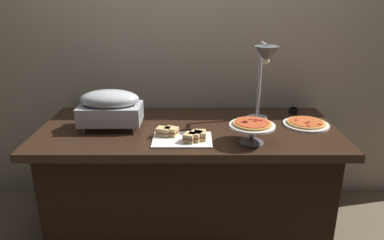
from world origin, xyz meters
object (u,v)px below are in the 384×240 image
object	(u,v)px
pizza_plate_front	(304,123)
heat_lamp	(263,63)
pizza_plate_center	(251,126)
sandwich_platter	(182,137)
chafing_dish	(109,107)
sauce_cup_near	(291,110)

from	to	relation	value
pizza_plate_front	heat_lamp	bearing A→B (deg)	-179.73
pizza_plate_center	sandwich_platter	xyz separation A→B (m)	(-0.39, 0.04, -0.08)
chafing_dish	sauce_cup_near	world-z (taller)	chafing_dish
pizza_plate_front	sandwich_platter	world-z (taller)	sandwich_platter
pizza_plate_front	pizza_plate_center	bearing A→B (deg)	-143.89
pizza_plate_center	sandwich_platter	world-z (taller)	pizza_plate_center
chafing_dish	pizza_plate_center	xyz separation A→B (m)	(0.85, -0.24, -0.04)
pizza_plate_center	sandwich_platter	distance (m)	0.40
chafing_dish	pizza_plate_front	xyz separation A→B (m)	(1.26, 0.06, -0.13)
pizza_plate_center	sandwich_platter	size ratio (longest dim) A/B	0.75
chafing_dish	sauce_cup_near	size ratio (longest dim) A/B	6.35
pizza_plate_front	sandwich_platter	bearing A→B (deg)	-162.37
heat_lamp	sandwich_platter	bearing A→B (deg)	-153.24
sauce_cup_near	sandwich_platter	bearing A→B (deg)	-147.30
pizza_plate_center	sauce_cup_near	world-z (taller)	pizza_plate_center
chafing_dish	pizza_plate_front	bearing A→B (deg)	2.67
chafing_dish	sandwich_platter	bearing A→B (deg)	-22.85
chafing_dish	sandwich_platter	xyz separation A→B (m)	(0.46, -0.19, -0.12)
sauce_cup_near	chafing_dish	bearing A→B (deg)	-166.20
sandwich_platter	sauce_cup_near	distance (m)	0.92
sauce_cup_near	heat_lamp	bearing A→B (deg)	-138.33
heat_lamp	sandwich_platter	size ratio (longest dim) A/B	1.52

